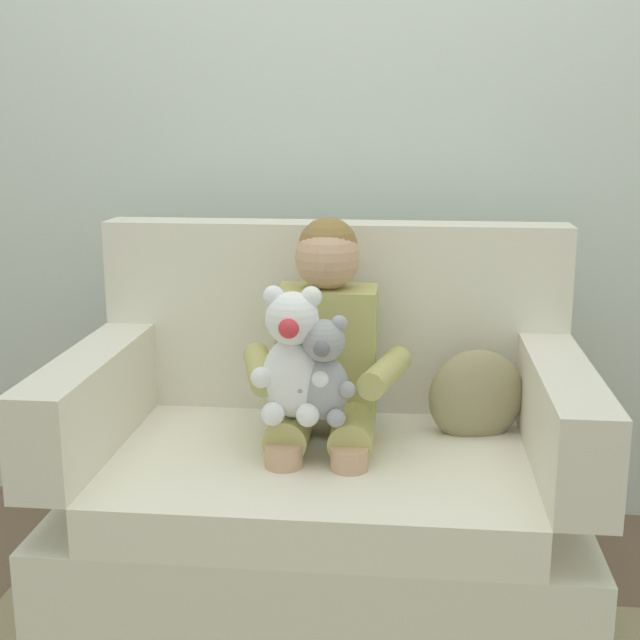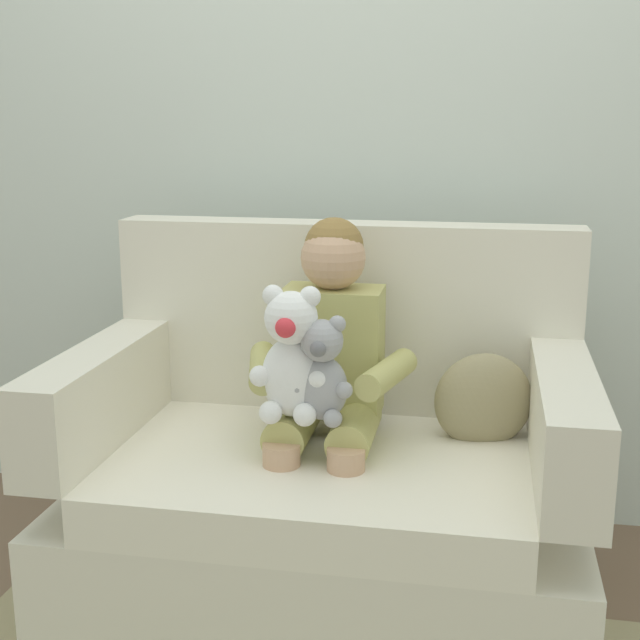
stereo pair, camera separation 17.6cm
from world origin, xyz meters
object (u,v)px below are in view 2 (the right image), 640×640
Objects in this scene: armchair at (327,491)px; plush_white at (292,357)px; plush_grey at (322,372)px; seated_child at (328,362)px; throw_pillow at (483,401)px.

plush_white is (-0.06, -0.13, 0.40)m from armchair.
plush_grey is at bearing 15.35° from plush_white.
seated_child reaches higher than throw_pillow.
plush_grey is (0.01, -0.14, 0.37)m from armchair.
seated_child reaches higher than plush_white.
plush_white is 1.28× the size of throw_pillow.
armchair is 0.43m from plush_white.
armchair is 0.48m from throw_pillow.
plush_white reaches higher than plush_grey.
plush_grey is 0.48m from throw_pillow.
throw_pillow is (0.40, 0.09, -0.11)m from seated_child.
plush_grey is 0.08m from plush_white.
seated_child is at bearing -166.75° from throw_pillow.
plush_white reaches higher than throw_pillow.
plush_white is (-0.06, -0.15, 0.05)m from seated_child.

